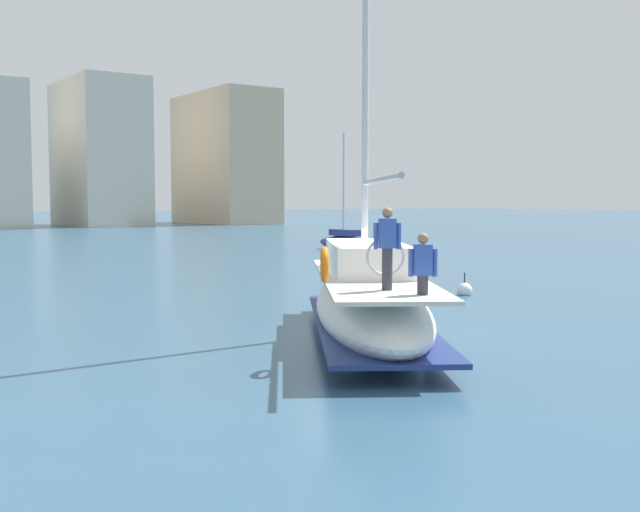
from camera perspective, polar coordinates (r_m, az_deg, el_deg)
ground_plane at (r=18.94m, az=2.94°, el=-5.53°), size 400.00×400.00×0.00m
main_sailboat at (r=17.66m, az=3.69°, el=-3.27°), size 7.12×9.41×12.35m
moored_catamaran at (r=48.22m, az=2.03°, el=1.08°), size 1.38×5.77×7.37m
mooring_buoy at (r=26.29m, az=10.64°, el=-2.52°), size 0.52×0.52×0.86m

